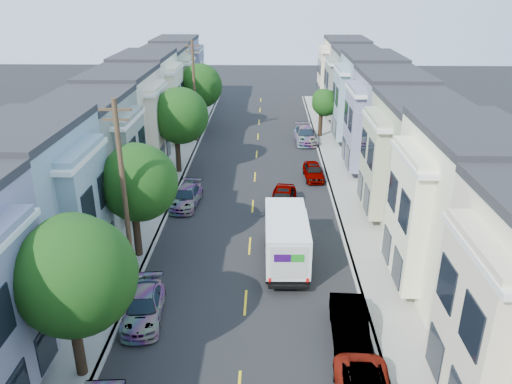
{
  "coord_description": "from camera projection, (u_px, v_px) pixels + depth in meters",
  "views": [
    {
      "loc": [
        1.08,
        -21.43,
        15.24
      ],
      "look_at": [
        0.31,
        9.51,
        2.2
      ],
      "focal_mm": 35.0,
      "sensor_mm": 36.0,
      "label": 1
    }
  ],
  "objects": [
    {
      "name": "tree_b",
      "position": [
        74.0,
        276.0,
        19.05
      ],
      "size": [
        4.7,
        4.7,
        7.25
      ],
      "color": "black",
      "rests_on": "ground"
    },
    {
      "name": "ground",
      "position": [
        245.0,
        303.0,
        25.69
      ],
      "size": [
        160.0,
        160.0,
        0.0
      ],
      "primitive_type": "plane",
      "color": "black",
      "rests_on": "ground"
    },
    {
      "name": "tree_far_r",
      "position": [
        324.0,
        103.0,
        51.8
      ],
      "size": [
        2.79,
        2.79,
        5.08
      ],
      "color": "black",
      "rests_on": "ground"
    },
    {
      "name": "lead_sedan",
      "position": [
        283.0,
        199.0,
        36.06
      ],
      "size": [
        2.37,
        4.92,
        1.54
      ],
      "primitive_type": "imported",
      "rotation": [
        0.0,
        0.0,
        -0.12
      ],
      "color": "black",
      "rests_on": "ground"
    },
    {
      "name": "road_slab",
      "position": [
        254.0,
        191.0,
        39.5
      ],
      "size": [
        12.0,
        70.0,
        0.02
      ],
      "primitive_type": "cube",
      "color": "black",
      "rests_on": "ground"
    },
    {
      "name": "parked_right_d",
      "position": [
        305.0,
        135.0,
        51.19
      ],
      "size": [
        2.34,
        5.12,
        1.51
      ],
      "primitive_type": "imported",
      "rotation": [
        0.0,
        0.0,
        0.05
      ],
      "color": "black",
      "rests_on": "ground"
    },
    {
      "name": "tree_c",
      "position": [
        137.0,
        183.0,
        28.17
      ],
      "size": [
        4.45,
        4.45,
        7.02
      ],
      "color": "black",
      "rests_on": "ground"
    },
    {
      "name": "parked_right_b",
      "position": [
        350.0,
        326.0,
        22.8
      ],
      "size": [
        1.71,
        4.44,
        1.46
      ],
      "primitive_type": "imported",
      "rotation": [
        0.0,
        0.0,
        -0.04
      ],
      "color": "silver",
      "rests_on": "ground"
    },
    {
      "name": "parked_left_c",
      "position": [
        144.0,
        307.0,
        24.29
      ],
      "size": [
        2.22,
        4.48,
        1.3
      ],
      "primitive_type": "imported",
      "rotation": [
        0.0,
        0.0,
        0.1
      ],
      "color": "#BBBBBB",
      "rests_on": "ground"
    },
    {
      "name": "parked_right_c",
      "position": [
        313.0,
        171.0,
        41.67
      ],
      "size": [
        1.75,
        4.08,
        1.3
      ],
      "primitive_type": "imported",
      "rotation": [
        0.0,
        0.0,
        0.06
      ],
      "color": "black",
      "rests_on": "ground"
    },
    {
      "name": "curb_right",
      "position": [
        330.0,
        191.0,
        39.34
      ],
      "size": [
        0.3,
        70.0,
        0.15
      ],
      "primitive_type": "cube",
      "color": "gray",
      "rests_on": "ground"
    },
    {
      "name": "utility_pole_near",
      "position": [
        124.0,
        195.0,
        25.67
      ],
      "size": [
        1.6,
        0.26,
        10.0
      ],
      "color": "#42301E",
      "rests_on": "ground"
    },
    {
      "name": "tree_d",
      "position": [
        179.0,
        116.0,
        41.3
      ],
      "size": [
        4.7,
        4.7,
        7.39
      ],
      "color": "black",
      "rests_on": "ground"
    },
    {
      "name": "centerline",
      "position": [
        254.0,
        191.0,
        39.51
      ],
      "size": [
        0.12,
        70.0,
        0.01
      ],
      "primitive_type": "cube",
      "color": "gold",
      "rests_on": "ground"
    },
    {
      "name": "tree_e",
      "position": [
        199.0,
        86.0,
        53.15
      ],
      "size": [
        4.7,
        4.7,
        7.4
      ],
      "color": "black",
      "rests_on": "ground"
    },
    {
      "name": "fedex_truck",
      "position": [
        286.0,
        238.0,
        28.7
      ],
      "size": [
        2.41,
        6.26,
        3.0
      ],
      "rotation": [
        0.0,
        0.0,
        0.02
      ],
      "color": "silver",
      "rests_on": "ground"
    },
    {
      "name": "townhouse_row_right",
      "position": [
        395.0,
        192.0,
        39.25
      ],
      "size": [
        5.0,
        70.0,
        8.5
      ],
      "primitive_type": "cube",
      "color": "#ACB28D",
      "rests_on": "ground"
    },
    {
      "name": "utility_pole_far",
      "position": [
        194.0,
        92.0,
        49.63
      ],
      "size": [
        1.6,
        0.26,
        10.0
      ],
      "color": "#42301E",
      "rests_on": "ground"
    },
    {
      "name": "sidewalk_left",
      "position": [
        162.0,
        189.0,
        39.65
      ],
      "size": [
        2.6,
        70.0,
        0.15
      ],
      "primitive_type": "cube",
      "color": "gray",
      "rests_on": "ground"
    },
    {
      "name": "curb_left",
      "position": [
        178.0,
        189.0,
        39.62
      ],
      "size": [
        0.3,
        70.0,
        0.15
      ],
      "primitive_type": "cube",
      "color": "gray",
      "rests_on": "ground"
    },
    {
      "name": "parked_left_d",
      "position": [
        186.0,
        197.0,
        36.69
      ],
      "size": [
        2.18,
        4.54,
        1.32
      ],
      "primitive_type": "imported",
      "rotation": [
        0.0,
        0.0,
        -0.07
      ],
      "color": "#380802",
      "rests_on": "ground"
    },
    {
      "name": "townhouse_row_left",
      "position": [
        114.0,
        189.0,
        39.76
      ],
      "size": [
        5.0,
        70.0,
        8.5
      ],
      "primitive_type": "cube",
      "color": "#ACB28D",
      "rests_on": "ground"
    },
    {
      "name": "sidewalk_right",
      "position": [
        347.0,
        191.0,
        39.31
      ],
      "size": [
        2.6,
        70.0,
        0.15
      ],
      "primitive_type": "cube",
      "color": "gray",
      "rests_on": "ground"
    }
  ]
}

